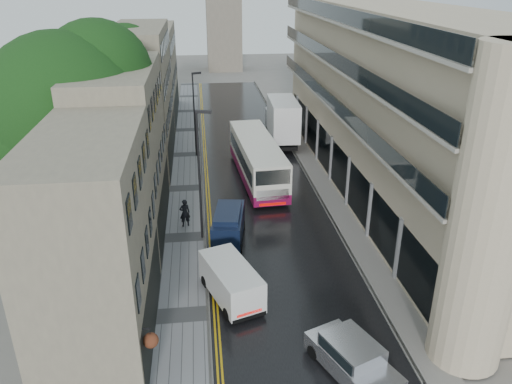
{
  "coord_description": "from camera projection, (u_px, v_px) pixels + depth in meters",
  "views": [
    {
      "loc": [
        -4.53,
        -10.35,
        16.31
      ],
      "look_at": [
        -1.22,
        18.0,
        3.7
      ],
      "focal_mm": 35.0,
      "sensor_mm": 36.0,
      "label": 1
    }
  ],
  "objects": [
    {
      "name": "old_shop_row",
      "position": [
        138.0,
        111.0,
        40.31
      ],
      "size": [
        4.5,
        56.0,
        12.0
      ],
      "primitive_type": null,
      "color": "gray",
      "rests_on": "ground"
    },
    {
      "name": "tree_near",
      "position": [
        70.0,
        139.0,
        30.52
      ],
      "size": [
        10.56,
        10.56,
        13.89
      ],
      "primitive_type": null,
      "color": "black",
      "rests_on": "ground"
    },
    {
      "name": "white_van",
      "position": [
        227.0,
        303.0,
        25.07
      ],
      "size": [
        3.4,
        5.03,
        2.1
      ],
      "primitive_type": null,
      "rotation": [
        0.0,
        0.0,
        0.33
      ],
      "color": "white",
      "rests_on": "road"
    },
    {
      "name": "tree_far",
      "position": [
        108.0,
        101.0,
        42.65
      ],
      "size": [
        9.24,
        9.24,
        12.46
      ],
      "primitive_type": null,
      "color": "black",
      "rests_on": "ground"
    },
    {
      "name": "right_sidewalk",
      "position": [
        321.0,
        183.0,
        42.01
      ],
      "size": [
        1.8,
        85.0,
        0.12
      ],
      "primitive_type": "cube",
      "color": "slate",
      "rests_on": "ground"
    },
    {
      "name": "modern_block",
      "position": [
        393.0,
        104.0,
        38.36
      ],
      "size": [
        8.0,
        40.0,
        14.0
      ],
      "primitive_type": null,
      "color": "#CAB596",
      "rests_on": "ground"
    },
    {
      "name": "pedestrian",
      "position": [
        185.0,
        213.0,
        34.31
      ],
      "size": [
        0.82,
        0.64,
        2.01
      ],
      "primitive_type": "imported",
      "rotation": [
        0.0,
        0.0,
        3.37
      ],
      "color": "black",
      "rests_on": "left_sidewalk"
    },
    {
      "name": "white_lorry",
      "position": [
        272.0,
        126.0,
        49.25
      ],
      "size": [
        2.94,
        8.91,
        4.64
      ],
      "primitive_type": null,
      "rotation": [
        0.0,
        0.0,
        -0.03
      ],
      "color": "white",
      "rests_on": "road"
    },
    {
      "name": "lamp_post_near",
      "position": [
        199.0,
        178.0,
        31.48
      ],
      "size": [
        0.99,
        0.35,
        8.6
      ],
      "primitive_type": null,
      "rotation": [
        0.0,
        0.0,
        -0.14
      ],
      "color": "black",
      "rests_on": "left_sidewalk"
    },
    {
      "name": "road",
      "position": [
        257.0,
        186.0,
        41.46
      ],
      "size": [
        9.0,
        85.0,
        0.02
      ],
      "primitive_type": "cube",
      "color": "black",
      "rests_on": "ground"
    },
    {
      "name": "left_sidewalk",
      "position": [
        187.0,
        189.0,
        40.82
      ],
      "size": [
        2.7,
        85.0,
        0.12
      ],
      "primitive_type": "cube",
      "color": "gray",
      "rests_on": "ground"
    },
    {
      "name": "lamp_post_far",
      "position": [
        194.0,
        116.0,
        46.45
      ],
      "size": [
        0.9,
        0.48,
        7.87
      ],
      "primitive_type": null,
      "rotation": [
        0.0,
        0.0,
        0.34
      ],
      "color": "black",
      "rests_on": "left_sidewalk"
    },
    {
      "name": "navy_van",
      "position": [
        213.0,
        236.0,
        31.23
      ],
      "size": [
        2.52,
        4.8,
        2.33
      ],
      "primitive_type": null,
      "rotation": [
        0.0,
        0.0,
        -0.16
      ],
      "color": "black",
      "rests_on": "road"
    },
    {
      "name": "cream_bus",
      "position": [
        249.0,
        176.0,
        38.82
      ],
      "size": [
        3.71,
        12.81,
        3.45
      ],
      "primitive_type": null,
      "rotation": [
        0.0,
        0.0,
        0.07
      ],
      "color": "white",
      "rests_on": "road"
    }
  ]
}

